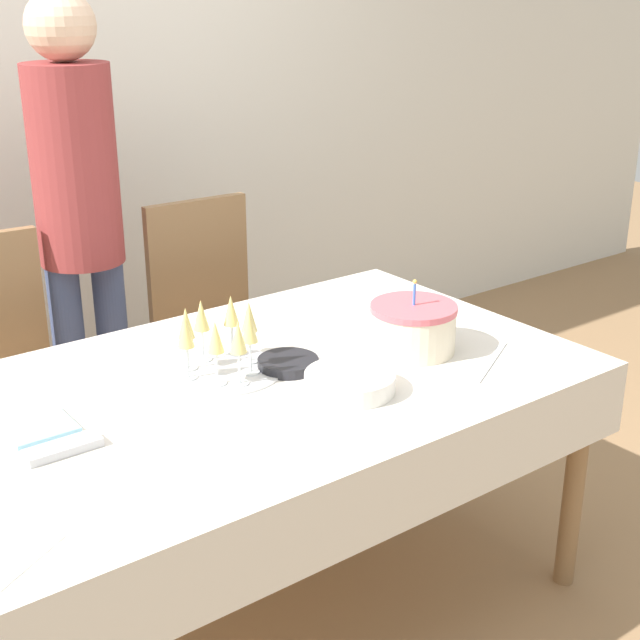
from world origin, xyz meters
TOP-DOWN VIEW (x-y plane):
  - ground_plane at (0.00, 0.00)m, footprint 12.00×12.00m
  - wall_back at (0.00, 1.58)m, footprint 8.00×0.05m
  - dining_table at (0.00, 0.00)m, footprint 1.79×1.06m
  - dining_chair_far_right at (0.40, 0.85)m, footprint 0.43×0.43m
  - birthday_cake at (0.48, -0.11)m, footprint 0.24×0.24m
  - champagne_tray at (-0.02, 0.09)m, footprint 0.32×0.32m
  - plate_stack_main at (0.17, -0.21)m, footprint 0.23×0.23m
  - plate_stack_dessert at (0.13, -0.00)m, footprint 0.17×0.17m
  - cake_knife at (0.60, -0.30)m, footprint 0.27×0.16m
  - fork_pile at (-0.53, -0.07)m, footprint 0.17×0.06m
  - napkin_pile at (-0.53, 0.06)m, footprint 0.15×0.15m
  - person_standing at (-0.03, 0.97)m, footprint 0.28×0.28m

SIDE VIEW (x-z plane):
  - ground_plane at x=0.00m, z-range 0.00..0.00m
  - dining_chair_far_right at x=0.40m, z-range 0.05..1.03m
  - dining_table at x=0.00m, z-range 0.26..0.99m
  - cake_knife at x=0.60m, z-range 0.73..0.73m
  - napkin_pile at x=-0.53m, z-range 0.73..0.74m
  - fork_pile at x=-0.53m, z-range 0.73..0.75m
  - plate_stack_dessert at x=0.13m, z-range 0.73..0.76m
  - plate_stack_main at x=0.17m, z-range 0.73..0.78m
  - birthday_cake at x=0.48m, z-range 0.69..0.90m
  - champagne_tray at x=-0.02m, z-range 0.73..0.91m
  - person_standing at x=-0.03m, z-range 0.18..1.87m
  - wall_back at x=0.00m, z-range 0.00..2.70m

